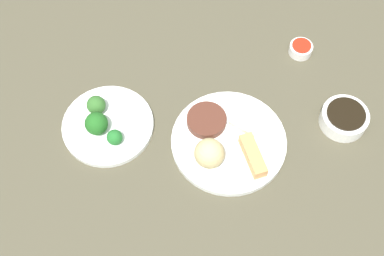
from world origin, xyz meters
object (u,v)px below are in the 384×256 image
main_plate (229,142)px  sauce_ramekin_sweet_and_sour (301,49)px  soy_sauce_bowl (344,119)px  broccoli_plate (108,125)px

main_plate → sauce_ramekin_sweet_and_sour: (0.33, 0.07, 0.01)m
main_plate → soy_sauce_bowl: soy_sauce_bowl is taller
soy_sauce_bowl → sauce_ramekin_sweet_and_sour: size_ratio=1.87×
broccoli_plate → soy_sauce_bowl: size_ratio=1.95×
broccoli_plate → sauce_ramekin_sweet_and_sour: sauce_ramekin_sweet_and_sour is taller
soy_sauce_bowl → sauce_ramekin_sweet_and_sour: (0.09, 0.21, -0.01)m
soy_sauce_bowl → sauce_ramekin_sweet_and_sour: soy_sauce_bowl is taller
main_plate → soy_sauce_bowl: 0.28m
main_plate → sauce_ramekin_sweet_and_sour: 0.33m
sauce_ramekin_sweet_and_sour → soy_sauce_bowl: bearing=-112.1°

